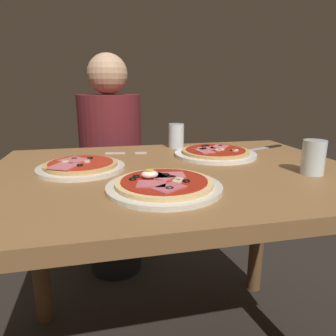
{
  "coord_description": "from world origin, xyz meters",
  "views": [
    {
      "loc": [
        -0.22,
        -0.89,
        1.02
      ],
      "look_at": [
        -0.05,
        -0.09,
        0.8
      ],
      "focal_mm": 32.57,
      "sensor_mm": 36.0,
      "label": 1
    }
  ],
  "objects_px": {
    "dining_table": "(176,206)",
    "fork": "(123,153)",
    "diner_person": "(112,175)",
    "pizza_across_right": "(215,153)",
    "pizza_across_left": "(81,166)",
    "knife": "(267,147)",
    "pizza_foreground": "(164,185)",
    "water_glass_near": "(176,137)",
    "water_glass_far": "(313,160)"
  },
  "relations": [
    {
      "from": "water_glass_far",
      "to": "diner_person",
      "type": "height_order",
      "value": "diner_person"
    },
    {
      "from": "diner_person",
      "to": "pizza_across_right",
      "type": "bearing_deg",
      "value": 123.21
    },
    {
      "from": "pizza_across_right",
      "to": "knife",
      "type": "height_order",
      "value": "pizza_across_right"
    },
    {
      "from": "dining_table",
      "to": "fork",
      "type": "distance_m",
      "value": 0.33
    },
    {
      "from": "water_glass_far",
      "to": "knife",
      "type": "bearing_deg",
      "value": 78.5
    },
    {
      "from": "dining_table",
      "to": "pizza_across_left",
      "type": "height_order",
      "value": "pizza_across_left"
    },
    {
      "from": "pizza_across_left",
      "to": "water_glass_near",
      "type": "bearing_deg",
      "value": 37.13
    },
    {
      "from": "water_glass_near",
      "to": "knife",
      "type": "distance_m",
      "value": 0.39
    },
    {
      "from": "pizza_across_right",
      "to": "fork",
      "type": "distance_m",
      "value": 0.35
    },
    {
      "from": "pizza_across_left",
      "to": "knife",
      "type": "relative_size",
      "value": 1.42
    },
    {
      "from": "water_glass_far",
      "to": "knife",
      "type": "height_order",
      "value": "water_glass_far"
    },
    {
      "from": "dining_table",
      "to": "diner_person",
      "type": "height_order",
      "value": "diner_person"
    },
    {
      "from": "pizza_across_right",
      "to": "water_glass_far",
      "type": "height_order",
      "value": "water_glass_far"
    },
    {
      "from": "pizza_across_left",
      "to": "water_glass_far",
      "type": "distance_m",
      "value": 0.7
    },
    {
      "from": "pizza_foreground",
      "to": "water_glass_far",
      "type": "height_order",
      "value": "water_glass_far"
    },
    {
      "from": "dining_table",
      "to": "fork",
      "type": "height_order",
      "value": "fork"
    },
    {
      "from": "dining_table",
      "to": "water_glass_far",
      "type": "height_order",
      "value": "water_glass_far"
    },
    {
      "from": "dining_table",
      "to": "pizza_across_right",
      "type": "xyz_separation_m",
      "value": [
        0.19,
        0.15,
        0.14
      ]
    },
    {
      "from": "pizza_across_right",
      "to": "water_glass_near",
      "type": "height_order",
      "value": "water_glass_near"
    },
    {
      "from": "water_glass_near",
      "to": "knife",
      "type": "bearing_deg",
      "value": -14.37
    },
    {
      "from": "pizza_foreground",
      "to": "knife",
      "type": "bearing_deg",
      "value": 38.79
    },
    {
      "from": "pizza_across_left",
      "to": "water_glass_near",
      "type": "distance_m",
      "value": 0.47
    },
    {
      "from": "pizza_across_right",
      "to": "water_glass_near",
      "type": "distance_m",
      "value": 0.21
    },
    {
      "from": "pizza_foreground",
      "to": "pizza_across_right",
      "type": "height_order",
      "value": "pizza_foreground"
    },
    {
      "from": "pizza_across_left",
      "to": "diner_person",
      "type": "xyz_separation_m",
      "value": [
        0.11,
        0.66,
        -0.22
      ]
    },
    {
      "from": "diner_person",
      "to": "dining_table",
      "type": "bearing_deg",
      "value": 103.82
    },
    {
      "from": "pizza_foreground",
      "to": "water_glass_far",
      "type": "bearing_deg",
      "value": 5.63
    },
    {
      "from": "water_glass_near",
      "to": "diner_person",
      "type": "bearing_deg",
      "value": 125.04
    },
    {
      "from": "pizza_across_right",
      "to": "knife",
      "type": "xyz_separation_m",
      "value": [
        0.27,
        0.09,
        -0.01
      ]
    },
    {
      "from": "dining_table",
      "to": "pizza_across_right",
      "type": "height_order",
      "value": "pizza_across_right"
    },
    {
      "from": "diner_person",
      "to": "fork",
      "type": "bearing_deg",
      "value": 93.87
    },
    {
      "from": "pizza_across_left",
      "to": "pizza_across_right",
      "type": "bearing_deg",
      "value": 11.65
    },
    {
      "from": "pizza_across_right",
      "to": "diner_person",
      "type": "distance_m",
      "value": 0.7
    },
    {
      "from": "water_glass_near",
      "to": "pizza_across_right",
      "type": "bearing_deg",
      "value": -60.72
    },
    {
      "from": "pizza_foreground",
      "to": "diner_person",
      "type": "bearing_deg",
      "value": 96.25
    },
    {
      "from": "dining_table",
      "to": "water_glass_far",
      "type": "xyz_separation_m",
      "value": [
        0.38,
        -0.14,
        0.17
      ]
    },
    {
      "from": "dining_table",
      "to": "knife",
      "type": "bearing_deg",
      "value": 28.07
    },
    {
      "from": "fork",
      "to": "knife",
      "type": "relative_size",
      "value": 0.84
    },
    {
      "from": "diner_person",
      "to": "knife",
      "type": "bearing_deg",
      "value": 143.55
    },
    {
      "from": "pizza_across_left",
      "to": "diner_person",
      "type": "distance_m",
      "value": 0.7
    },
    {
      "from": "fork",
      "to": "diner_person",
      "type": "bearing_deg",
      "value": 93.87
    },
    {
      "from": "dining_table",
      "to": "knife",
      "type": "xyz_separation_m",
      "value": [
        0.46,
        0.24,
        0.13
      ]
    },
    {
      "from": "pizza_across_right",
      "to": "water_glass_far",
      "type": "distance_m",
      "value": 0.35
    },
    {
      "from": "knife",
      "to": "pizza_across_left",
      "type": "bearing_deg",
      "value": -165.8
    },
    {
      "from": "pizza_foreground",
      "to": "water_glass_far",
      "type": "distance_m",
      "value": 0.46
    },
    {
      "from": "fork",
      "to": "diner_person",
      "type": "xyz_separation_m",
      "value": [
        -0.03,
        0.44,
        -0.21
      ]
    },
    {
      "from": "dining_table",
      "to": "pizza_across_right",
      "type": "bearing_deg",
      "value": 38.99
    },
    {
      "from": "pizza_foreground",
      "to": "fork",
      "type": "relative_size",
      "value": 1.84
    },
    {
      "from": "fork",
      "to": "diner_person",
      "type": "relative_size",
      "value": 0.13
    },
    {
      "from": "water_glass_far",
      "to": "water_glass_near",
      "type": "bearing_deg",
      "value": 121.44
    }
  ]
}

